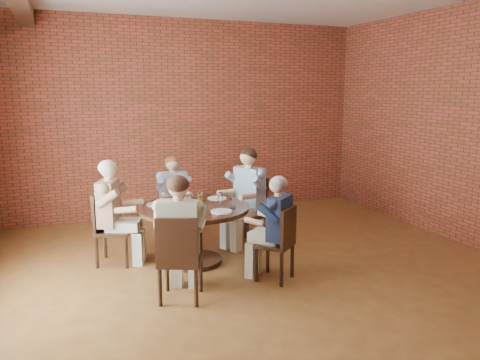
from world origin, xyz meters
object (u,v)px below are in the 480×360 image
object	(u,v)px
chair_c	(107,225)
dining_table	(194,223)
chair_d	(179,256)
smartphone	(233,208)
chair_a	(251,208)
chair_e	(280,241)
diner_d	(180,238)
diner_a	(246,197)
chair_b	(172,207)
diner_b	(173,199)
diner_c	(114,213)
diner_e	(275,229)

from	to	relation	value
chair_c	dining_table	bearing A→B (deg)	-90.00
chair_d	smartphone	bearing A→B (deg)	-114.43
chair_a	chair_e	xyz separation A→B (m)	(-0.21, -1.40, -0.04)
chair_d	smartphone	size ratio (longest dim) A/B	6.51
diner_d	smartphone	bearing A→B (deg)	-116.28
diner_a	chair_b	size ratio (longest dim) A/B	1.56
diner_d	chair_e	world-z (taller)	diner_d
chair_d	chair_e	distance (m)	1.24
chair_b	diner_d	bearing A→B (deg)	-102.23
chair_a	chair_b	xyz separation A→B (m)	(-1.00, 0.62, -0.03)
dining_table	diner_d	distance (m)	1.07
diner_a	chair_d	bearing A→B (deg)	-68.85
diner_a	chair_d	size ratio (longest dim) A/B	1.47
diner_b	diner_c	distance (m)	1.15
dining_table	diner_b	world-z (taller)	diner_b
diner_a	diner_b	xyz separation A→B (m)	(-0.92, 0.59, -0.07)
diner_a	chair_c	size ratio (longest dim) A/B	1.48
smartphone	chair_e	bearing A→B (deg)	-38.18
chair_e	smartphone	size ratio (longest dim) A/B	6.09
chair_a	chair_b	bearing A→B (deg)	-148.26
chair_b	smartphone	bearing A→B (deg)	-72.66
dining_table	chair_c	world-z (taller)	chair_c
diner_e	smartphone	size ratio (longest dim) A/B	8.52
dining_table	diner_a	world-z (taller)	diner_a
smartphone	diner_a	bearing A→B (deg)	81.17
chair_c	smartphone	xyz separation A→B (m)	(1.47, -0.65, 0.24)
diner_a	diner_d	xyz separation A→B (m)	(-1.33, -1.41, -0.02)
chair_d	smartphone	distance (m)	1.22
diner_a	diner_c	bearing A→B (deg)	-114.11
diner_a	diner_b	world-z (taller)	diner_a
chair_b	smartphone	world-z (taller)	chair_b
chair_a	chair_c	xyz separation A→B (m)	(-2.02, -0.08, -0.01)
diner_c	smartphone	world-z (taller)	diner_c
chair_a	diner_e	world-z (taller)	diner_e
smartphone	chair_c	bearing A→B (deg)	-179.06
diner_a	diner_b	bearing A→B (deg)	-149.20
diner_b	diner_e	size ratio (longest dim) A/B	1.01
dining_table	chair_a	distance (m)	1.10
chair_b	chair_d	distance (m)	2.20
diner_a	diner_b	size ratio (longest dim) A/B	1.11
diner_d	chair_e	size ratio (longest dim) A/B	1.52
diner_b	chair_e	xyz separation A→B (m)	(0.79, -1.95, -0.14)
chair_b	chair_d	bearing A→B (deg)	-102.73
diner_a	diner_c	xyz separation A→B (m)	(-1.85, -0.07, -0.03)
dining_table	diner_e	size ratio (longest dim) A/B	1.12
chair_e	diner_e	bearing A→B (deg)	-90.00
chair_a	smartphone	distance (m)	0.95
dining_table	chair_d	xyz separation A→B (m)	(-0.47, -1.05, -0.02)
chair_d	diner_b	bearing A→B (deg)	-78.09
dining_table	chair_d	bearing A→B (deg)	-114.03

